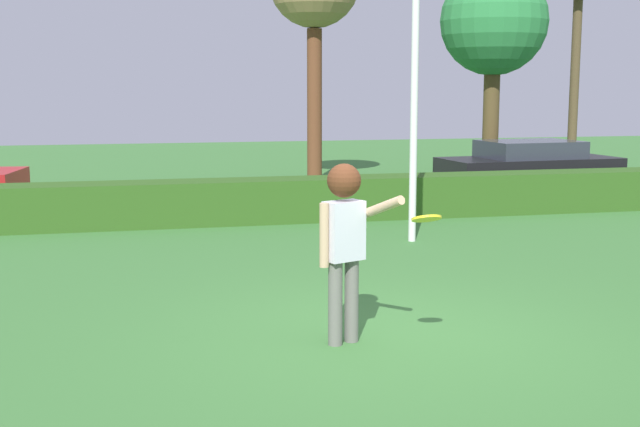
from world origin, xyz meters
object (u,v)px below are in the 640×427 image
(lamppost, at_px, (416,14))
(parked_car_black, at_px, (529,164))
(frisbee, at_px, (426,219))
(person, at_px, (344,231))
(willow_tree, at_px, (494,24))

(lamppost, xyz_separation_m, parked_car_black, (4.77, 5.18, -2.95))
(frisbee, bearing_deg, person, 126.15)
(person, xyz_separation_m, parked_car_black, (7.27, 10.23, -0.44))
(person, bearing_deg, willow_tree, 59.60)
(parked_car_black, bearing_deg, person, -125.42)
(frisbee, distance_m, lamppost, 6.54)
(parked_car_black, bearing_deg, lamppost, -132.60)
(person, xyz_separation_m, willow_tree, (7.22, 12.31, 2.95))
(lamppost, bearing_deg, person, -116.42)
(frisbee, relative_size, lamppost, 0.04)
(person, bearing_deg, parked_car_black, 54.58)
(person, height_order, willow_tree, willow_tree)
(parked_car_black, distance_m, willow_tree, 3.98)
(willow_tree, bearing_deg, frisbee, -117.03)
(lamppost, bearing_deg, willow_tree, 57.02)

